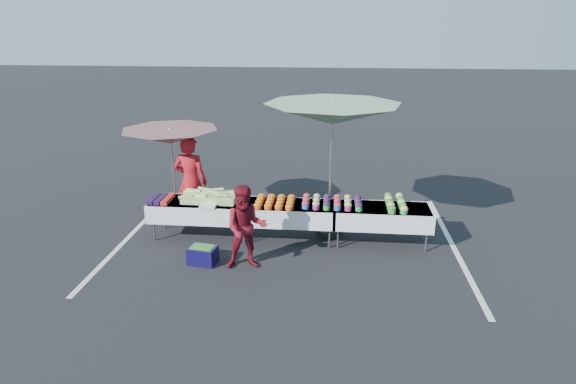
# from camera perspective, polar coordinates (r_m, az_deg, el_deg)

# --- Properties ---
(ground) EXTENTS (80.00, 80.00, 0.00)m
(ground) POSITION_cam_1_polar(r_m,az_deg,el_deg) (9.60, -0.00, -5.64)
(ground) COLOR black
(stripe_left) EXTENTS (0.10, 5.00, 0.00)m
(stripe_left) POSITION_cam_1_polar(r_m,az_deg,el_deg) (10.38, -17.92, -4.64)
(stripe_left) COLOR silver
(stripe_left) RESTS_ON ground
(stripe_right) EXTENTS (0.10, 5.00, 0.00)m
(stripe_right) POSITION_cam_1_polar(r_m,az_deg,el_deg) (9.85, 18.97, -6.08)
(stripe_right) COLOR silver
(stripe_right) RESTS_ON ground
(table_left) EXTENTS (1.86, 0.81, 0.75)m
(table_left) POSITION_cam_1_polar(r_m,az_deg,el_deg) (9.70, -10.65, -1.99)
(table_left) COLOR white
(table_left) RESTS_ON ground
(table_center) EXTENTS (1.86, 0.81, 0.75)m
(table_center) POSITION_cam_1_polar(r_m,az_deg,el_deg) (9.37, -0.00, -2.41)
(table_center) COLOR white
(table_center) RESTS_ON ground
(table_right) EXTENTS (1.86, 0.81, 0.75)m
(table_right) POSITION_cam_1_polar(r_m,az_deg,el_deg) (9.38, 11.02, -2.75)
(table_right) COLOR white
(table_right) RESTS_ON ground
(berry_punnets) EXTENTS (0.40, 0.54, 0.08)m
(berry_punnets) POSITION_cam_1_polar(r_m,az_deg,el_deg) (9.79, -14.81, -0.81)
(berry_punnets) COLOR black
(berry_punnets) RESTS_ON table_left
(corn_pile) EXTENTS (1.16, 0.57, 0.26)m
(corn_pile) POSITION_cam_1_polar(r_m,az_deg,el_deg) (9.59, -9.29, -0.53)
(corn_pile) COLOR #B1DE72
(corn_pile) RESTS_ON table_left
(plastic_bags) EXTENTS (0.30, 0.25, 0.05)m
(plastic_bags) POSITION_cam_1_polar(r_m,az_deg,el_deg) (9.28, -9.44, -1.63)
(plastic_bags) COLOR white
(plastic_bags) RESTS_ON table_left
(carrot_bowls) EXTENTS (0.75, 0.69, 0.11)m
(carrot_bowls) POSITION_cam_1_polar(r_m,az_deg,el_deg) (9.31, -1.54, -1.13)
(carrot_bowls) COLOR #D64717
(carrot_bowls) RESTS_ON table_center
(potato_cups) EXTENTS (1.14, 0.58, 0.16)m
(potato_cups) POSITION_cam_1_polar(r_m,az_deg,el_deg) (9.25, 5.25, -1.16)
(potato_cups) COLOR blue
(potato_cups) RESTS_ON table_right
(bean_baskets) EXTENTS (0.36, 0.86, 0.15)m
(bean_baskets) POSITION_cam_1_polar(r_m,az_deg,el_deg) (9.40, 12.65, -1.26)
(bean_baskets) COLOR #238E32
(bean_baskets) RESTS_ON table_right
(vendor) EXTENTS (0.76, 0.56, 1.93)m
(vendor) POSITION_cam_1_polar(r_m,az_deg,el_deg) (10.15, -11.44, 1.22)
(vendor) COLOR #A6131B
(vendor) RESTS_ON ground
(customer) EXTENTS (0.82, 0.70, 1.50)m
(customer) POSITION_cam_1_polar(r_m,az_deg,el_deg) (8.28, -5.00, -4.24)
(customer) COLOR maroon
(customer) RESTS_ON ground
(umbrella_left) EXTENTS (2.06, 2.06, 2.04)m
(umbrella_left) POSITION_cam_1_polar(r_m,az_deg,el_deg) (10.22, -13.76, 6.34)
(umbrella_left) COLOR black
(umbrella_left) RESTS_ON ground
(umbrella_right) EXTENTS (3.00, 3.00, 2.68)m
(umbrella_right) POSITION_cam_1_polar(r_m,az_deg,el_deg) (9.21, 5.27, 9.09)
(umbrella_right) COLOR black
(umbrella_right) RESTS_ON ground
(storage_bin) EXTENTS (0.54, 0.43, 0.32)m
(storage_bin) POSITION_cam_1_polar(r_m,az_deg,el_deg) (8.77, -10.07, -7.31)
(storage_bin) COLOR #0E0A36
(storage_bin) RESTS_ON ground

